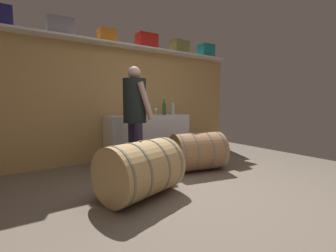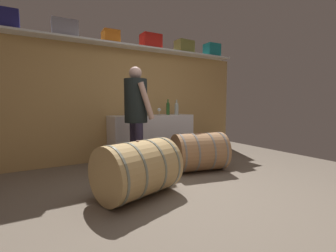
% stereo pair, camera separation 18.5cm
% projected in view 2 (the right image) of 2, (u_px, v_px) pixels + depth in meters
% --- Properties ---
extents(ground_plane, '(6.29, 7.94, 0.02)m').
position_uv_depth(ground_plane, '(179.00, 183.00, 3.16)').
color(ground_plane, '#6E6153').
extents(back_wall_panel, '(5.09, 0.10, 2.12)m').
position_uv_depth(back_wall_panel, '(130.00, 105.00, 4.59)').
color(back_wall_panel, tan).
rests_on(back_wall_panel, ground).
extents(high_shelf_board, '(4.68, 0.40, 0.03)m').
position_uv_depth(high_shelf_board, '(132.00, 47.00, 4.35)').
color(high_shelf_board, silver).
rests_on(high_shelf_board, back_wall_panel).
extents(toolcase_navy, '(0.33, 0.25, 0.29)m').
position_uv_depth(toolcase_navy, '(6.00, 20.00, 3.35)').
color(toolcase_navy, navy).
rests_on(toolcase_navy, high_shelf_board).
extents(toolcase_grey, '(0.40, 0.27, 0.27)m').
position_uv_depth(toolcase_grey, '(65.00, 29.00, 3.75)').
color(toolcase_grey, gray).
rests_on(toolcase_grey, high_shelf_board).
extents(toolcase_orange, '(0.29, 0.31, 0.22)m').
position_uv_depth(toolcase_orange, '(111.00, 37.00, 4.13)').
color(toolcase_orange, orange).
rests_on(toolcase_orange, high_shelf_board).
extents(toolcase_red, '(0.38, 0.28, 0.28)m').
position_uv_depth(toolcase_red, '(151.00, 42.00, 4.53)').
color(toolcase_red, red).
rests_on(toolcase_red, high_shelf_board).
extents(toolcase_olive, '(0.39, 0.28, 0.26)m').
position_uv_depth(toolcase_olive, '(184.00, 47.00, 4.93)').
color(toolcase_olive, olive).
rests_on(toolcase_olive, high_shelf_board).
extents(toolcase_teal, '(0.34, 0.28, 0.29)m').
position_uv_depth(toolcase_teal, '(212.00, 51.00, 5.32)').
color(toolcase_teal, teal).
rests_on(toolcase_teal, high_shelf_board).
extents(work_cabinet, '(1.62, 0.54, 0.86)m').
position_uv_depth(work_cabinet, '(152.00, 137.00, 4.52)').
color(work_cabinet, silver).
rests_on(work_cabinet, ground).
extents(wine_bottle_clear, '(0.08, 0.08, 0.30)m').
position_uv_depth(wine_bottle_clear, '(177.00, 108.00, 4.57)').
color(wine_bottle_clear, '#B0BCB6').
rests_on(wine_bottle_clear, work_cabinet).
extents(wine_bottle_amber, '(0.07, 0.07, 0.30)m').
position_uv_depth(wine_bottle_amber, '(146.00, 109.00, 4.23)').
color(wine_bottle_amber, brown).
rests_on(wine_bottle_amber, work_cabinet).
extents(wine_bottle_green, '(0.07, 0.07, 0.31)m').
position_uv_depth(wine_bottle_green, '(168.00, 108.00, 4.58)').
color(wine_bottle_green, '#2B5C2A').
rests_on(wine_bottle_green, work_cabinet).
extents(wine_glass, '(0.07, 0.07, 0.14)m').
position_uv_depth(wine_glass, '(159.00, 110.00, 4.47)').
color(wine_glass, white).
rests_on(wine_glass, work_cabinet).
extents(wine_barrel_near, '(1.05, 0.88, 0.66)m').
position_uv_depth(wine_barrel_near, '(138.00, 169.00, 2.68)').
color(wine_barrel_near, tan).
rests_on(wine_barrel_near, ground).
extents(wine_barrel_far, '(0.93, 0.76, 0.62)m').
position_uv_depth(wine_barrel_far, '(199.00, 152.00, 3.72)').
color(wine_barrel_far, '#9D704A').
rests_on(wine_barrel_far, ground).
extents(winemaker_pouring, '(0.41, 0.50, 1.63)m').
position_uv_depth(winemaker_pouring, '(136.00, 109.00, 3.50)').
color(winemaker_pouring, '#2C273F').
rests_on(winemaker_pouring, ground).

